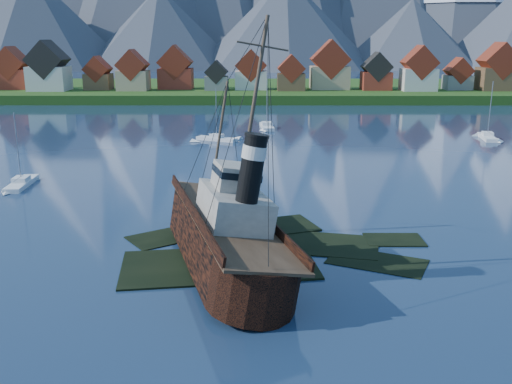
{
  "coord_description": "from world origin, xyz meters",
  "views": [
    {
      "loc": [
        0.69,
        -51.63,
        20.57
      ],
      "look_at": [
        0.44,
        6.0,
        5.0
      ],
      "focal_mm": 40.0,
      "sensor_mm": 36.0,
      "label": 1
    }
  ],
  "objects_px": {
    "tugboat_wreck": "(222,229)",
    "sailboat_a": "(22,184)",
    "sailboat_d": "(487,138)",
    "sailboat_c": "(217,139)",
    "sailboat_e": "(267,127)"
  },
  "relations": [
    {
      "from": "sailboat_c",
      "to": "sailboat_a",
      "type": "bearing_deg",
      "value": 171.66
    },
    {
      "from": "sailboat_c",
      "to": "sailboat_d",
      "type": "relative_size",
      "value": 0.9
    },
    {
      "from": "sailboat_d",
      "to": "sailboat_e",
      "type": "bearing_deg",
      "value": 171.2
    },
    {
      "from": "sailboat_a",
      "to": "sailboat_d",
      "type": "distance_m",
      "value": 91.65
    },
    {
      "from": "sailboat_e",
      "to": "tugboat_wreck",
      "type": "bearing_deg",
      "value": -98.5
    },
    {
      "from": "tugboat_wreck",
      "to": "sailboat_c",
      "type": "height_order",
      "value": "tugboat_wreck"
    },
    {
      "from": "tugboat_wreck",
      "to": "sailboat_d",
      "type": "relative_size",
      "value": 2.41
    },
    {
      "from": "sailboat_c",
      "to": "sailboat_e",
      "type": "height_order",
      "value": "sailboat_e"
    },
    {
      "from": "sailboat_a",
      "to": "sailboat_c",
      "type": "bearing_deg",
      "value": 52.38
    },
    {
      "from": "sailboat_a",
      "to": "sailboat_d",
      "type": "height_order",
      "value": "sailboat_d"
    },
    {
      "from": "tugboat_wreck",
      "to": "sailboat_d",
      "type": "xyz_separation_m",
      "value": [
        51.86,
        67.71,
        -2.72
      ]
    },
    {
      "from": "tugboat_wreck",
      "to": "sailboat_c",
      "type": "xyz_separation_m",
      "value": [
        -5.18,
        65.59,
        -2.76
      ]
    },
    {
      "from": "tugboat_wreck",
      "to": "sailboat_a",
      "type": "xyz_separation_m",
      "value": [
        -30.66,
        27.83,
        -2.77
      ]
    },
    {
      "from": "sailboat_a",
      "to": "sailboat_d",
      "type": "bearing_deg",
      "value": 22.19
    },
    {
      "from": "sailboat_a",
      "to": "sailboat_c",
      "type": "relative_size",
      "value": 0.98
    }
  ]
}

